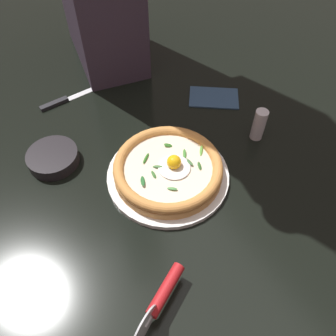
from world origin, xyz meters
TOP-DOWN VIEW (x-y plane):
  - ground_plane at (0.00, 0.00)m, footprint 2.40×2.40m
  - pizza_plate at (0.01, 0.01)m, footprint 0.28×0.28m
  - pizza at (0.01, 0.01)m, footprint 0.25×0.25m
  - side_bowl at (-0.17, -0.20)m, footprint 0.12×0.12m
  - pizza_cutter at (0.26, -0.16)m, footprint 0.09×0.14m
  - table_knife at (-0.38, -0.09)m, footprint 0.03×0.24m
  - folded_napkin at (-0.16, 0.27)m, footprint 0.16×0.17m
  - pepper_shaker at (0.02, 0.27)m, footprint 0.03×0.03m

SIDE VIEW (x-z plane):
  - ground_plane at x=0.00m, z-range -0.03..0.00m
  - table_knife at x=-0.38m, z-range 0.00..0.01m
  - folded_napkin at x=-0.16m, z-range 0.00..0.01m
  - pizza_plate at x=0.01m, z-range 0.00..0.01m
  - side_bowl at x=-0.17m, z-range 0.00..0.03m
  - pizza at x=0.01m, z-range 0.00..0.06m
  - pizza_cutter at x=0.26m, z-range 0.00..0.08m
  - pepper_shaker at x=0.02m, z-range 0.00..0.09m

